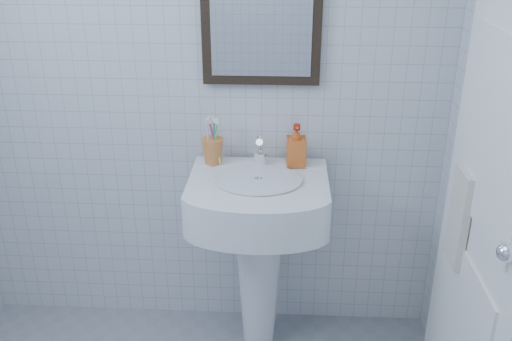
{
  "coord_description": "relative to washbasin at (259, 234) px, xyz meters",
  "views": [
    {
      "loc": [
        0.38,
        -1.22,
        1.9
      ],
      "look_at": [
        0.27,
        0.86,
        0.97
      ],
      "focal_mm": 40.0,
      "sensor_mm": 36.0,
      "label": 1
    }
  ],
  "objects": [
    {
      "name": "wall_back",
      "position": [
        -0.27,
        0.21,
        0.64
      ],
      "size": [
        2.2,
        0.02,
        2.5
      ],
      "primitive_type": "cube",
      "color": "silver",
      "rests_on": "ground"
    },
    {
      "name": "faucet",
      "position": [
        -0.0,
        0.11,
        0.35
      ],
      "size": [
        0.06,
        0.12,
        0.14
      ],
      "color": "white",
      "rests_on": "washbasin"
    },
    {
      "name": "soap_dispenser",
      "position": [
        0.16,
        0.12,
        0.38
      ],
      "size": [
        0.09,
        0.09,
        0.19
      ],
      "primitive_type": "imported",
      "rotation": [
        0.0,
        0.0,
        0.06
      ],
      "color": "#DD5515",
      "rests_on": "washbasin"
    },
    {
      "name": "toothbrush_cup",
      "position": [
        -0.21,
        0.11,
        0.35
      ],
      "size": [
        0.13,
        0.13,
        0.11
      ],
      "primitive_type": null,
      "rotation": [
        0.0,
        0.0,
        -0.43
      ],
      "color": "#CE7737",
      "rests_on": "washbasin"
    },
    {
      "name": "washbasin",
      "position": [
        0.0,
        0.0,
        0.0
      ],
      "size": [
        0.59,
        0.43,
        0.91
      ],
      "color": "white",
      "rests_on": "ground"
    },
    {
      "name": "wall_mirror",
      "position": [
        0.0,
        0.19,
        0.94
      ],
      "size": [
        0.5,
        0.04,
        0.62
      ],
      "color": "black",
      "rests_on": "wall_back"
    },
    {
      "name": "hand_towel",
      "position": [
        0.77,
        -0.29,
        0.26
      ],
      "size": [
        0.03,
        0.16,
        0.38
      ],
      "primitive_type": "cube",
      "color": "white",
      "rests_on": "towel_ring"
    },
    {
      "name": "towel_ring",
      "position": [
        0.79,
        -0.29,
        0.44
      ],
      "size": [
        0.01,
        0.18,
        0.18
      ],
      "primitive_type": "torus",
      "rotation": [
        0.0,
        1.57,
        0.0
      ],
      "color": "white",
      "rests_on": "wall_right"
    },
    {
      "name": "bathroom_door",
      "position": [
        0.81,
        -0.44,
        0.39
      ],
      "size": [
        0.04,
        0.8,
        2.0
      ],
      "primitive_type": "cube",
      "color": "white",
      "rests_on": "ground"
    }
  ]
}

